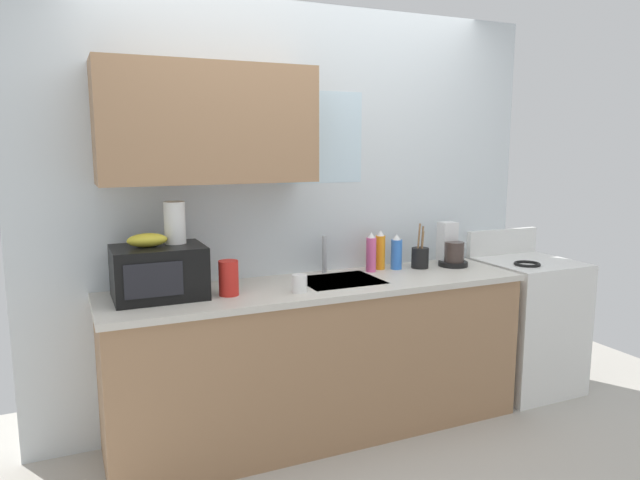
{
  "coord_description": "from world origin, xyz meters",
  "views": [
    {
      "loc": [
        -1.33,
        -2.96,
        1.68
      ],
      "look_at": [
        0.0,
        0.0,
        1.15
      ],
      "focal_mm": 32.69,
      "sensor_mm": 36.0,
      "label": 1
    }
  ],
  "objects_px": {
    "dish_soap_bottle_blue": "(396,253)",
    "cereal_canister": "(229,278)",
    "stove_range": "(526,323)",
    "utensil_crock": "(420,257)",
    "microwave": "(159,272)",
    "dish_soap_bottle_orange": "(380,251)",
    "mug_white": "(299,283)",
    "banana_bunch": "(147,240)",
    "paper_towel_roll": "(175,223)",
    "coffee_maker": "(451,249)",
    "dish_soap_bottle_pink": "(371,253)"
  },
  "relations": [
    {
      "from": "dish_soap_bottle_pink",
      "to": "banana_bunch",
      "type": "bearing_deg",
      "value": -175.68
    },
    {
      "from": "dish_soap_bottle_blue",
      "to": "coffee_maker",
      "type": "bearing_deg",
      "value": -6.49
    },
    {
      "from": "paper_towel_roll",
      "to": "stove_range",
      "type": "bearing_deg",
      "value": -2.35
    },
    {
      "from": "stove_range",
      "to": "dish_soap_bottle_blue",
      "type": "relative_size",
      "value": 4.84
    },
    {
      "from": "stove_range",
      "to": "mug_white",
      "type": "height_order",
      "value": "stove_range"
    },
    {
      "from": "coffee_maker",
      "to": "microwave",
      "type": "bearing_deg",
      "value": -178.17
    },
    {
      "from": "cereal_canister",
      "to": "utensil_crock",
      "type": "distance_m",
      "value": 1.32
    },
    {
      "from": "mug_white",
      "to": "banana_bunch",
      "type": "bearing_deg",
      "value": 165.84
    },
    {
      "from": "stove_range",
      "to": "mug_white",
      "type": "xyz_separation_m",
      "value": [
        -1.75,
        -0.14,
        0.49
      ]
    },
    {
      "from": "paper_towel_roll",
      "to": "dish_soap_bottle_orange",
      "type": "bearing_deg",
      "value": 4.07
    },
    {
      "from": "stove_range",
      "to": "coffee_maker",
      "type": "xyz_separation_m",
      "value": [
        -0.58,
        0.1,
        0.55
      ]
    },
    {
      "from": "banana_bunch",
      "to": "dish_soap_bottle_blue",
      "type": "relative_size",
      "value": 0.9
    },
    {
      "from": "microwave",
      "to": "cereal_canister",
      "type": "height_order",
      "value": "microwave"
    },
    {
      "from": "banana_bunch",
      "to": "cereal_canister",
      "type": "bearing_deg",
      "value": -14.38
    },
    {
      "from": "banana_bunch",
      "to": "paper_towel_roll",
      "type": "xyz_separation_m",
      "value": [
        0.15,
        0.05,
        0.08
      ]
    },
    {
      "from": "microwave",
      "to": "stove_range",
      "type": "bearing_deg",
      "value": -1.05
    },
    {
      "from": "coffee_maker",
      "to": "dish_soap_bottle_orange",
      "type": "relative_size",
      "value": 1.12
    },
    {
      "from": "paper_towel_roll",
      "to": "dish_soap_bottle_blue",
      "type": "distance_m",
      "value": 1.41
    },
    {
      "from": "coffee_maker",
      "to": "dish_soap_bottle_orange",
      "type": "distance_m",
      "value": 0.49
    },
    {
      "from": "microwave",
      "to": "dish_soap_bottle_orange",
      "type": "distance_m",
      "value": 1.4
    },
    {
      "from": "stove_range",
      "to": "dish_soap_bottle_orange",
      "type": "height_order",
      "value": "dish_soap_bottle_orange"
    },
    {
      "from": "dish_soap_bottle_orange",
      "to": "dish_soap_bottle_blue",
      "type": "distance_m",
      "value": 0.1
    },
    {
      "from": "dish_soap_bottle_orange",
      "to": "cereal_canister",
      "type": "xyz_separation_m",
      "value": [
        -1.05,
        -0.24,
        -0.03
      ]
    },
    {
      "from": "cereal_canister",
      "to": "banana_bunch",
      "type": "bearing_deg",
      "value": 165.62
    },
    {
      "from": "utensil_crock",
      "to": "dish_soap_bottle_pink",
      "type": "bearing_deg",
      "value": 174.58
    },
    {
      "from": "paper_towel_roll",
      "to": "cereal_canister",
      "type": "relative_size",
      "value": 1.19
    },
    {
      "from": "microwave",
      "to": "paper_towel_roll",
      "type": "relative_size",
      "value": 2.09
    },
    {
      "from": "microwave",
      "to": "mug_white",
      "type": "height_order",
      "value": "microwave"
    },
    {
      "from": "paper_towel_roll",
      "to": "coffee_maker",
      "type": "distance_m",
      "value": 1.8
    },
    {
      "from": "dish_soap_bottle_pink",
      "to": "dish_soap_bottle_orange",
      "type": "height_order",
      "value": "dish_soap_bottle_orange"
    },
    {
      "from": "microwave",
      "to": "banana_bunch",
      "type": "height_order",
      "value": "banana_bunch"
    },
    {
      "from": "cereal_canister",
      "to": "paper_towel_roll",
      "type": "bearing_deg",
      "value": 147.99
    },
    {
      "from": "dish_soap_bottle_blue",
      "to": "utensil_crock",
      "type": "relative_size",
      "value": 0.78
    },
    {
      "from": "banana_bunch",
      "to": "dish_soap_bottle_blue",
      "type": "bearing_deg",
      "value": 3.81
    },
    {
      "from": "banana_bunch",
      "to": "cereal_canister",
      "type": "height_order",
      "value": "banana_bunch"
    },
    {
      "from": "banana_bunch",
      "to": "dish_soap_bottle_orange",
      "type": "distance_m",
      "value": 1.46
    },
    {
      "from": "stove_range",
      "to": "utensil_crock",
      "type": "distance_m",
      "value": 0.97
    },
    {
      "from": "dish_soap_bottle_pink",
      "to": "coffee_maker",
      "type": "bearing_deg",
      "value": -4.4
    },
    {
      "from": "mug_white",
      "to": "stove_range",
      "type": "bearing_deg",
      "value": 4.69
    },
    {
      "from": "banana_bunch",
      "to": "paper_towel_roll",
      "type": "height_order",
      "value": "paper_towel_roll"
    },
    {
      "from": "dish_soap_bottle_blue",
      "to": "microwave",
      "type": "bearing_deg",
      "value": -176.0
    },
    {
      "from": "dish_soap_bottle_pink",
      "to": "cereal_canister",
      "type": "bearing_deg",
      "value": -168.14
    },
    {
      "from": "paper_towel_roll",
      "to": "utensil_crock",
      "type": "distance_m",
      "value": 1.57
    },
    {
      "from": "microwave",
      "to": "banana_bunch",
      "type": "xyz_separation_m",
      "value": [
        -0.05,
        0.0,
        0.17
      ]
    },
    {
      "from": "dish_soap_bottle_blue",
      "to": "cereal_canister",
      "type": "height_order",
      "value": "dish_soap_bottle_blue"
    },
    {
      "from": "banana_bunch",
      "to": "dish_soap_bottle_orange",
      "type": "bearing_deg",
      "value": 5.62
    },
    {
      "from": "banana_bunch",
      "to": "dish_soap_bottle_blue",
      "type": "xyz_separation_m",
      "value": [
        1.54,
        0.1,
        -0.2
      ]
    },
    {
      "from": "coffee_maker",
      "to": "dish_soap_bottle_pink",
      "type": "relative_size",
      "value": 1.13
    },
    {
      "from": "microwave",
      "to": "dish_soap_bottle_orange",
      "type": "xyz_separation_m",
      "value": [
        1.39,
        0.14,
        -0.02
      ]
    },
    {
      "from": "stove_range",
      "to": "banana_bunch",
      "type": "height_order",
      "value": "banana_bunch"
    }
  ]
}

